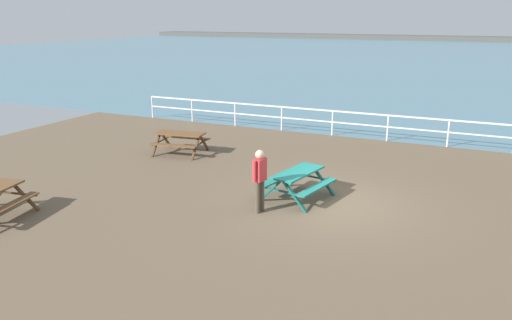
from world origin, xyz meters
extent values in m
cube|color=brown|center=(0.00, 0.00, -0.10)|extent=(30.00, 24.00, 0.20)
cube|color=teal|center=(0.00, 52.75, 0.00)|extent=(142.00, 90.00, 0.01)
cube|color=#4C4C47|center=(0.00, 95.75, 0.00)|extent=(142.00, 6.00, 1.80)
cube|color=white|center=(0.00, 7.75, 1.05)|extent=(23.00, 0.06, 0.06)
cube|color=white|center=(0.00, 7.75, 0.58)|extent=(23.00, 0.05, 0.05)
cylinder|color=white|center=(-11.50, 7.75, 0.53)|extent=(0.07, 0.07, 1.05)
cylinder|color=white|center=(-9.20, 7.75, 0.53)|extent=(0.07, 0.07, 1.05)
cylinder|color=white|center=(-6.90, 7.75, 0.53)|extent=(0.07, 0.07, 1.05)
cylinder|color=white|center=(-4.60, 7.75, 0.53)|extent=(0.07, 0.07, 1.05)
cylinder|color=white|center=(-2.30, 7.75, 0.53)|extent=(0.07, 0.07, 1.05)
cylinder|color=white|center=(0.00, 7.75, 0.53)|extent=(0.07, 0.07, 1.05)
cylinder|color=white|center=(2.30, 7.75, 0.53)|extent=(0.07, 0.07, 1.05)
cube|color=brown|center=(-6.57, 2.64, 0.75)|extent=(1.88, 0.93, 0.05)
cube|color=brown|center=(-6.65, 3.26, 0.45)|extent=(1.82, 0.50, 0.04)
cube|color=brown|center=(-6.49, 2.03, 0.45)|extent=(1.82, 0.50, 0.04)
cube|color=#50351E|center=(-5.85, 3.12, 0.38)|extent=(0.19, 0.80, 0.79)
cube|color=#50351E|center=(-5.75, 2.38, 0.38)|extent=(0.19, 0.80, 0.79)
cube|color=#50351E|center=(-5.80, 2.75, 0.42)|extent=(0.26, 1.49, 0.04)
cube|color=#50351E|center=(-7.39, 2.91, 0.38)|extent=(0.19, 0.80, 0.79)
cube|color=#50351E|center=(-7.29, 2.17, 0.38)|extent=(0.19, 0.80, 0.79)
cube|color=#50351E|center=(-7.34, 2.54, 0.42)|extent=(0.26, 1.49, 0.04)
cube|color=#1E7A70|center=(-1.02, 0.00, 0.75)|extent=(1.04, 1.90, 0.05)
cube|color=#1E7A70|center=(-1.63, 0.12, 0.45)|extent=(0.61, 1.82, 0.04)
cube|color=#1E7A70|center=(-0.41, -0.12, 0.45)|extent=(0.61, 1.82, 0.04)
cube|color=#165B54|center=(-1.23, 0.84, 0.38)|extent=(0.79, 0.23, 0.79)
cube|color=#165B54|center=(-0.50, 0.69, 0.38)|extent=(0.79, 0.23, 0.79)
cube|color=#165B54|center=(-0.87, 0.76, 0.42)|extent=(1.48, 0.35, 0.04)
cube|color=#165B54|center=(-1.54, -0.69, 0.38)|extent=(0.79, 0.23, 0.79)
cube|color=#165B54|center=(-0.80, -0.84, 0.38)|extent=(0.79, 0.23, 0.79)
cube|color=#165B54|center=(-1.17, -0.77, 0.42)|extent=(1.48, 0.35, 0.04)
cube|color=brown|center=(-6.82, -4.51, 0.45)|extent=(0.58, 1.82, 0.04)
cube|color=#50351E|center=(-7.94, -3.92, 0.38)|extent=(0.79, 0.22, 0.79)
cube|color=#50351E|center=(-7.20, -3.79, 0.38)|extent=(0.79, 0.22, 0.79)
cube|color=#50351E|center=(-7.57, -3.85, 0.42)|extent=(1.49, 0.33, 0.04)
cylinder|color=#4C4233|center=(-1.57, -1.46, 0.42)|extent=(0.14, 0.14, 0.85)
cylinder|color=#4C4233|center=(-1.53, -1.29, 0.42)|extent=(0.14, 0.14, 0.85)
cube|color=red|center=(-1.55, -1.37, 1.14)|extent=(0.28, 0.38, 0.58)
cylinder|color=red|center=(-1.59, -1.59, 1.17)|extent=(0.09, 0.09, 0.52)
cylinder|color=red|center=(-1.51, -1.16, 1.17)|extent=(0.09, 0.09, 0.52)
sphere|color=beige|center=(-1.55, -1.37, 1.54)|extent=(0.23, 0.23, 0.23)
camera|label=1|loc=(3.45, -12.47, 4.92)|focal=35.29mm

